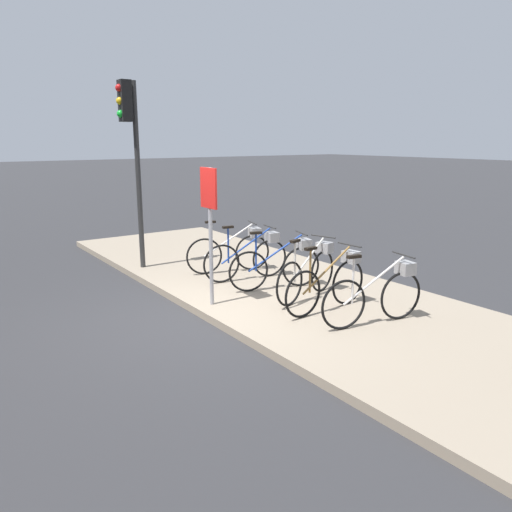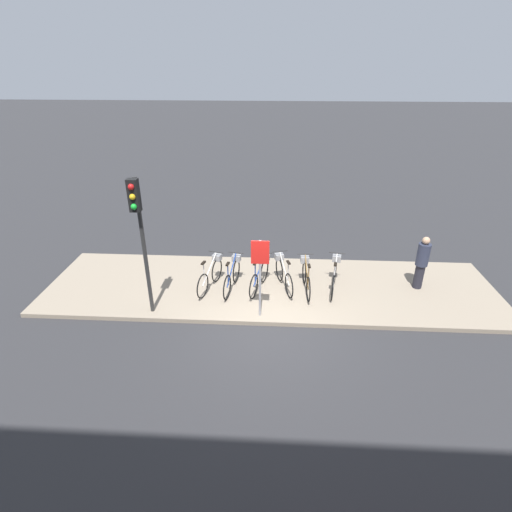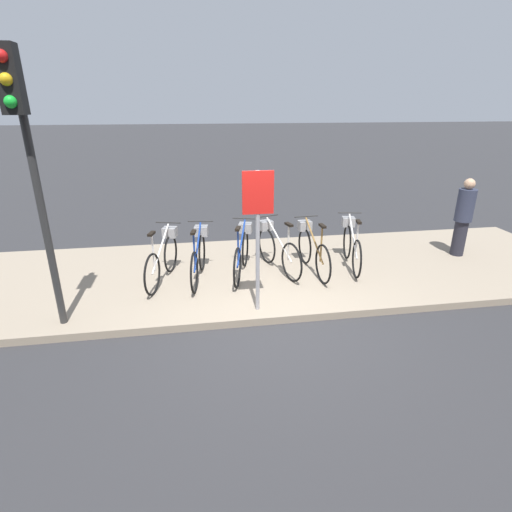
{
  "view_description": "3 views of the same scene",
  "coord_description": "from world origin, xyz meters",
  "px_view_note": "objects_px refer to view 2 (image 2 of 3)",
  "views": [
    {
      "loc": [
        6.23,
        -3.44,
        2.64
      ],
      "look_at": [
        0.48,
        0.64,
        0.99
      ],
      "focal_mm": 35.0,
      "sensor_mm": 36.0,
      "label": 1
    },
    {
      "loc": [
        0.15,
        -8.26,
        6.08
      ],
      "look_at": [
        -0.4,
        1.46,
        1.25
      ],
      "focal_mm": 28.0,
      "sensor_mm": 36.0,
      "label": 2
    },
    {
      "loc": [
        -1.12,
        -5.07,
        3.09
      ],
      "look_at": [
        -0.15,
        0.96,
        0.74
      ],
      "focal_mm": 28.0,
      "sensor_mm": 36.0,
      "label": 3
    }
  ],
  "objects_px": {
    "parked_bicycle_4": "(306,276)",
    "sign_post": "(260,266)",
    "traffic_light": "(139,221)",
    "parked_bicycle_0": "(211,273)",
    "parked_bicycle_5": "(335,275)",
    "parked_bicycle_3": "(283,273)",
    "parked_bicycle_1": "(233,274)",
    "pedestrian": "(422,262)",
    "parked_bicycle_2": "(260,274)"
  },
  "relations": [
    {
      "from": "parked_bicycle_3",
      "to": "parked_bicycle_5",
      "type": "distance_m",
      "value": 1.46
    },
    {
      "from": "parked_bicycle_4",
      "to": "pedestrian",
      "type": "xyz_separation_m",
      "value": [
        3.24,
        0.33,
        0.38
      ]
    },
    {
      "from": "parked_bicycle_5",
      "to": "pedestrian",
      "type": "height_order",
      "value": "pedestrian"
    },
    {
      "from": "parked_bicycle_3",
      "to": "parked_bicycle_0",
      "type": "bearing_deg",
      "value": -175.77
    },
    {
      "from": "parked_bicycle_2",
      "to": "parked_bicycle_3",
      "type": "xyz_separation_m",
      "value": [
        0.65,
        0.1,
        0.0
      ]
    },
    {
      "from": "parked_bicycle_3",
      "to": "parked_bicycle_5",
      "type": "xyz_separation_m",
      "value": [
        1.46,
        -0.02,
        0.0
      ]
    },
    {
      "from": "parked_bicycle_2",
      "to": "parked_bicycle_5",
      "type": "xyz_separation_m",
      "value": [
        2.12,
        0.08,
        0.0
      ]
    },
    {
      "from": "traffic_light",
      "to": "sign_post",
      "type": "bearing_deg",
      "value": 1.0
    },
    {
      "from": "parked_bicycle_4",
      "to": "parked_bicycle_5",
      "type": "height_order",
      "value": "same"
    },
    {
      "from": "parked_bicycle_3",
      "to": "parked_bicycle_5",
      "type": "height_order",
      "value": "same"
    },
    {
      "from": "pedestrian",
      "to": "parked_bicycle_2",
      "type": "bearing_deg",
      "value": -176.53
    },
    {
      "from": "parked_bicycle_0",
      "to": "pedestrian",
      "type": "height_order",
      "value": "pedestrian"
    },
    {
      "from": "parked_bicycle_1",
      "to": "parked_bicycle_3",
      "type": "relative_size",
      "value": 1.03
    },
    {
      "from": "parked_bicycle_0",
      "to": "pedestrian",
      "type": "relative_size",
      "value": 1.02
    },
    {
      "from": "parked_bicycle_1",
      "to": "traffic_light",
      "type": "distance_m",
      "value": 3.23
    },
    {
      "from": "parked_bicycle_1",
      "to": "parked_bicycle_3",
      "type": "xyz_separation_m",
      "value": [
        1.44,
        0.17,
        0.0
      ]
    },
    {
      "from": "parked_bicycle_0",
      "to": "sign_post",
      "type": "xyz_separation_m",
      "value": [
        1.46,
        -1.35,
        1.0
      ]
    },
    {
      "from": "parked_bicycle_2",
      "to": "parked_bicycle_5",
      "type": "bearing_deg",
      "value": 2.05
    },
    {
      "from": "parked_bicycle_4",
      "to": "pedestrian",
      "type": "distance_m",
      "value": 3.28
    },
    {
      "from": "parked_bicycle_2",
      "to": "parked_bicycle_3",
      "type": "bearing_deg",
      "value": 8.46
    },
    {
      "from": "parked_bicycle_4",
      "to": "traffic_light",
      "type": "distance_m",
      "value": 4.81
    },
    {
      "from": "parked_bicycle_5",
      "to": "sign_post",
      "type": "xyz_separation_m",
      "value": [
        -2.06,
        -1.48,
        1.0
      ]
    },
    {
      "from": "sign_post",
      "to": "pedestrian",
      "type": "bearing_deg",
      "value": 20.55
    },
    {
      "from": "parked_bicycle_1",
      "to": "parked_bicycle_4",
      "type": "xyz_separation_m",
      "value": [
        2.08,
        0.02,
        0.0
      ]
    },
    {
      "from": "pedestrian",
      "to": "sign_post",
      "type": "xyz_separation_m",
      "value": [
        -4.49,
        -1.68,
        0.62
      ]
    },
    {
      "from": "parked_bicycle_1",
      "to": "parked_bicycle_4",
      "type": "distance_m",
      "value": 2.08
    },
    {
      "from": "parked_bicycle_3",
      "to": "parked_bicycle_1",
      "type": "bearing_deg",
      "value": -173.25
    },
    {
      "from": "parked_bicycle_0",
      "to": "traffic_light",
      "type": "bearing_deg",
      "value": -134.41
    },
    {
      "from": "parked_bicycle_0",
      "to": "parked_bicycle_3",
      "type": "height_order",
      "value": "same"
    },
    {
      "from": "parked_bicycle_2",
      "to": "sign_post",
      "type": "height_order",
      "value": "sign_post"
    },
    {
      "from": "parked_bicycle_0",
      "to": "pedestrian",
      "type": "xyz_separation_m",
      "value": [
        5.95,
        0.33,
        0.38
      ]
    },
    {
      "from": "parked_bicycle_0",
      "to": "parked_bicycle_5",
      "type": "xyz_separation_m",
      "value": [
        3.52,
        0.13,
        0.0
      ]
    },
    {
      "from": "parked_bicycle_2",
      "to": "parked_bicycle_3",
      "type": "relative_size",
      "value": 1.0
    },
    {
      "from": "parked_bicycle_3",
      "to": "traffic_light",
      "type": "distance_m",
      "value": 4.33
    },
    {
      "from": "parked_bicycle_3",
      "to": "traffic_light",
      "type": "bearing_deg",
      "value": -155.64
    },
    {
      "from": "parked_bicycle_3",
      "to": "parked_bicycle_4",
      "type": "xyz_separation_m",
      "value": [
        0.64,
        -0.15,
        0.0
      ]
    },
    {
      "from": "parked_bicycle_4",
      "to": "sign_post",
      "type": "height_order",
      "value": "sign_post"
    },
    {
      "from": "parked_bicycle_2",
      "to": "parked_bicycle_4",
      "type": "xyz_separation_m",
      "value": [
        1.3,
        -0.05,
        0.0
      ]
    },
    {
      "from": "traffic_light",
      "to": "sign_post",
      "type": "distance_m",
      "value": 3.05
    },
    {
      "from": "parked_bicycle_1",
      "to": "pedestrian",
      "type": "distance_m",
      "value": 5.35
    },
    {
      "from": "parked_bicycle_3",
      "to": "parked_bicycle_5",
      "type": "relative_size",
      "value": 0.98
    },
    {
      "from": "parked_bicycle_1",
      "to": "parked_bicycle_2",
      "type": "height_order",
      "value": "same"
    },
    {
      "from": "traffic_light",
      "to": "parked_bicycle_2",
      "type": "bearing_deg",
      "value": 27.68
    },
    {
      "from": "traffic_light",
      "to": "sign_post",
      "type": "height_order",
      "value": "traffic_light"
    },
    {
      "from": "parked_bicycle_0",
      "to": "traffic_light",
      "type": "relative_size",
      "value": 0.45
    },
    {
      "from": "sign_post",
      "to": "traffic_light",
      "type": "bearing_deg",
      "value": -179.0
    },
    {
      "from": "parked_bicycle_1",
      "to": "pedestrian",
      "type": "height_order",
      "value": "pedestrian"
    },
    {
      "from": "parked_bicycle_2",
      "to": "parked_bicycle_4",
      "type": "height_order",
      "value": "same"
    },
    {
      "from": "pedestrian",
      "to": "traffic_light",
      "type": "distance_m",
      "value": 7.72
    },
    {
      "from": "parked_bicycle_2",
      "to": "traffic_light",
      "type": "bearing_deg",
      "value": -152.32
    }
  ]
}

